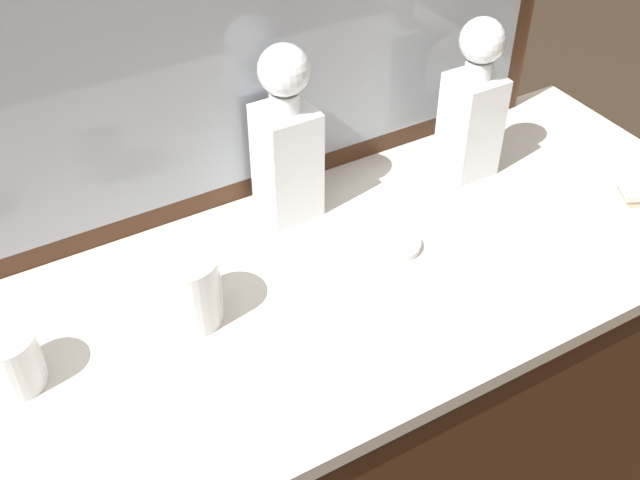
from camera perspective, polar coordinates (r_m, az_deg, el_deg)
The scene contains 7 objects.
dresser at distance 1.48m, azimuth -0.00°, elevation -15.91°, with size 1.39×0.53×0.91m.
dresser_mirror at distance 1.15m, azimuth -6.36°, elevation 14.96°, with size 1.15×0.03×0.58m.
crystal_decanter_far_right at distance 1.32m, azimuth 11.05°, elevation 9.09°, with size 0.08×0.08×0.28m.
crystal_decanter_far_left at distance 1.20m, azimuth -2.47°, elevation 6.70°, with size 0.09×0.09×0.29m.
crystal_tumbler_far_right at distance 1.06m, azimuth -9.54°, elevation -3.73°, with size 0.09×0.09×0.11m.
crystal_tumbler_center at distance 1.05m, azimuth -21.65°, elevation -8.32°, with size 0.08×0.08×0.08m.
porcelain_dish at distance 1.19m, azimuth 5.61°, elevation -0.32°, with size 0.07×0.07×0.01m.
Camera 1 is at (-0.41, -0.71, 1.69)m, focal length 43.75 mm.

